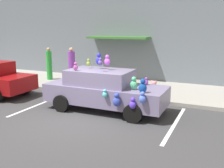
% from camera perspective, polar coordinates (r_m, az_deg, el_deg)
% --- Properties ---
extents(ground_plane, '(60.00, 60.00, 0.00)m').
position_cam_1_polar(ground_plane, '(9.01, -7.56, -7.86)').
color(ground_plane, '#38383A').
extents(sidewalk, '(24.00, 4.00, 0.15)m').
position_cam_1_polar(sidewalk, '(13.32, 3.84, -0.85)').
color(sidewalk, gray).
rests_on(sidewalk, ground).
extents(storefront_building, '(24.00, 1.25, 6.40)m').
position_cam_1_polar(storefront_building, '(15.01, 6.92, 12.57)').
color(storefront_building, slate).
rests_on(storefront_building, ground).
extents(parking_stripe_front, '(0.12, 3.60, 0.01)m').
position_cam_1_polar(parking_stripe_front, '(8.83, 13.67, -8.51)').
color(parking_stripe_front, silver).
rests_on(parking_stripe_front, ground).
extents(parking_stripe_rear, '(0.12, 3.60, 0.01)m').
position_cam_1_polar(parking_stripe_rear, '(11.16, -15.52, -4.24)').
color(parking_stripe_rear, silver).
rests_on(parking_stripe_rear, ground).
extents(plush_covered_car, '(4.58, 2.03, 2.14)m').
position_cam_1_polar(plush_covered_car, '(9.80, -1.71, -1.23)').
color(plush_covered_car, slate).
rests_on(plush_covered_car, ground).
extents(teddy_bear_on_sidewalk, '(0.34, 0.29, 0.66)m').
position_cam_1_polar(teddy_bear_on_sidewalk, '(11.68, 9.15, -0.93)').
color(teddy_bear_on_sidewalk, pink).
rests_on(teddy_bear_on_sidewalk, sidewalk).
extents(pedestrian_near_shopfront, '(0.32, 0.32, 1.85)m').
position_cam_1_polar(pedestrian_near_shopfront, '(15.40, -13.65, 4.17)').
color(pedestrian_near_shopfront, green).
rests_on(pedestrian_near_shopfront, sidewalk).
extents(pedestrian_walking_past, '(0.39, 0.39, 1.88)m').
position_cam_1_polar(pedestrian_walking_past, '(14.67, -8.85, 4.01)').
color(pedestrian_walking_past, purple).
rests_on(pedestrian_walking_past, sidewalk).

